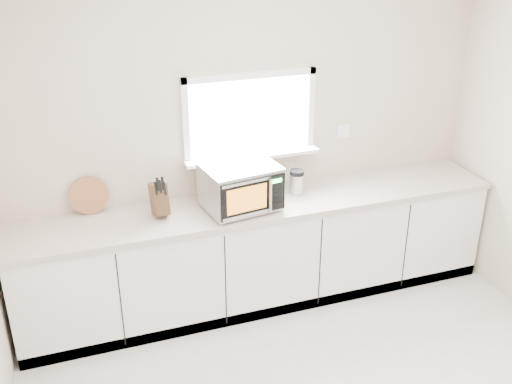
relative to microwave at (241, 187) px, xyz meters
name	(u,v)px	position (x,y,z in m)	size (l,w,h in m)	color
back_wall	(249,137)	(0.19, 0.36, 0.26)	(4.00, 0.17, 2.70)	beige
cabinets	(261,253)	(0.19, 0.07, -0.67)	(3.92, 0.60, 0.88)	white
countertop	(262,204)	(0.19, 0.06, -0.21)	(3.92, 0.64, 0.04)	#BEAA9C
microwave	(241,187)	(0.00, 0.00, 0.00)	(0.61, 0.50, 0.36)	black
knife_block	(159,198)	(-0.62, 0.10, -0.04)	(0.13, 0.24, 0.33)	#4F311C
cutting_board	(89,195)	(-1.11, 0.31, -0.04)	(0.30, 0.30, 0.02)	#9E5C3D
coffee_grinder	(297,182)	(0.51, 0.12, -0.08)	(0.12, 0.12, 0.21)	#B7BABF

